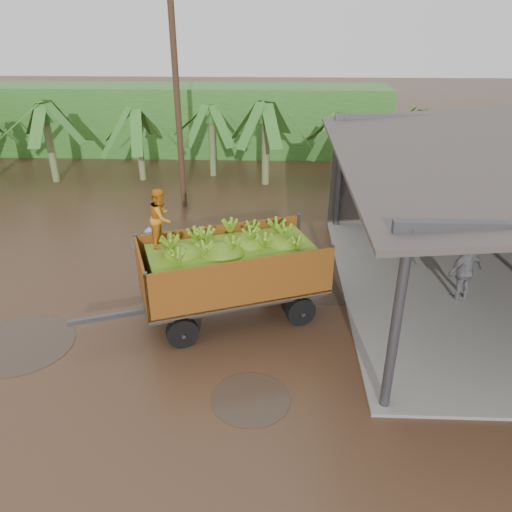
{
  "coord_description": "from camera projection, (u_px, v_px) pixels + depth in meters",
  "views": [
    {
      "loc": [
        2.99,
        -11.53,
        7.32
      ],
      "look_at": [
        2.54,
        0.12,
        1.49
      ],
      "focal_mm": 35.0,
      "sensor_mm": 36.0,
      "label": 1
    }
  ],
  "objects": [
    {
      "name": "utility_pole",
      "position": [
        177.0,
        99.0,
        18.54
      ],
      "size": [
        1.2,
        0.24,
        8.42
      ],
      "color": "#47301E",
      "rests_on": "ground"
    },
    {
      "name": "man_blue",
      "position": [
        152.0,
        259.0,
        14.04
      ],
      "size": [
        0.83,
        0.7,
        1.94
      ],
      "primitive_type": "imported",
      "rotation": [
        0.0,
        0.0,
        3.53
      ],
      "color": "#6C74C6",
      "rests_on": "ground"
    },
    {
      "name": "banana_plants",
      "position": [
        34.0,
        173.0,
        18.44
      ],
      "size": [
        24.85,
        20.54,
        4.08
      ],
      "color": "#2D661E",
      "rests_on": "ground"
    },
    {
      "name": "hedge_north",
      "position": [
        184.0,
        120.0,
        27.25
      ],
      "size": [
        22.0,
        3.0,
        3.6
      ],
      "primitive_type": "cube",
      "color": "#2D661E",
      "rests_on": "ground"
    },
    {
      "name": "ground",
      "position": [
        164.0,
        305.0,
        13.68
      ],
      "size": [
        100.0,
        100.0,
        0.0
      ],
      "primitive_type": "plane",
      "color": "black",
      "rests_on": "ground"
    },
    {
      "name": "man_grey",
      "position": [
        465.0,
        271.0,
        13.48
      ],
      "size": [
        1.18,
        0.85,
        1.85
      ],
      "primitive_type": "imported",
      "rotation": [
        0.0,
        0.0,
        3.55
      ],
      "color": "gray",
      "rests_on": "ground"
    },
    {
      "name": "banana_trailer",
      "position": [
        231.0,
        268.0,
        12.65
      ],
      "size": [
        6.4,
        3.66,
        3.57
      ],
      "rotation": [
        0.0,
        0.0,
        0.35
      ],
      "color": "#A45F17",
      "rests_on": "ground"
    }
  ]
}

